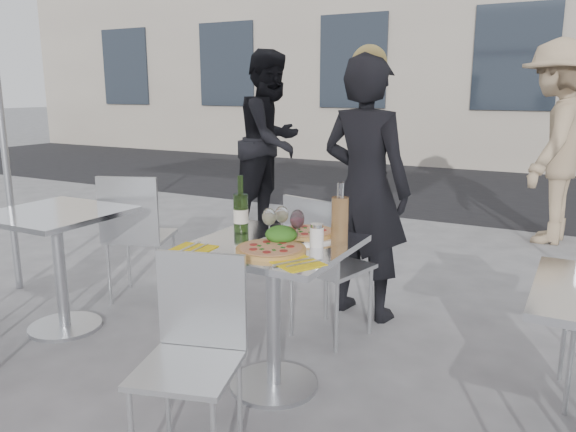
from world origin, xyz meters
The scene contains 22 objects.
ground centered at (0.00, 0.00, 0.00)m, with size 80.00×80.00×0.00m, color slate.
street_asphalt centered at (0.00, 6.50, 0.00)m, with size 24.00×5.00×0.00m, color black.
main_table centered at (0.00, 0.00, 0.54)m, with size 0.72×0.72×0.75m.
side_table_left centered at (-1.50, 0.00, 0.54)m, with size 0.72×0.72×0.75m.
chair_far centered at (-0.02, 0.61, 0.51)m, with size 0.48×0.49×0.87m.
chair_near centered at (-0.03, -0.59, 0.49)m, with size 0.47×0.47×0.82m.
side_chair_lfar centered at (-1.41, 0.57, 0.53)m, with size 0.54×0.54×0.90m.
woman_diner centered at (0.05, 1.11, 0.84)m, with size 0.61×0.40×1.67m, color black.
pedestrian_a centered at (-1.67, 2.91, 0.93)m, with size 0.90×0.70×1.86m, color black.
pedestrian_b centered at (0.98, 3.71, 0.96)m, with size 1.24×0.71×1.92m, color tan.
pizza_near centered at (0.06, -0.13, 0.76)m, with size 0.32×0.32×0.02m.
pizza_far centered at (0.10, 0.18, 0.77)m, with size 0.31×0.31×0.03m.
salad_plate centered at (0.04, 0.00, 0.79)m, with size 0.22×0.22×0.09m.
wine_bottle centered at (-0.23, 0.08, 0.86)m, with size 0.08×0.08×0.29m.
carafe centered at (0.28, 0.14, 0.87)m, with size 0.08×0.08×0.29m.
sugar_shaker centered at (0.21, 0.04, 0.80)m, with size 0.06×0.06×0.11m.
wineglass_white_a centered at (-0.04, 0.04, 0.86)m, with size 0.07×0.07×0.16m.
wineglass_white_b centered at (-0.01, 0.11, 0.86)m, with size 0.07×0.07×0.16m.
wineglass_red_a centered at (0.09, 0.07, 0.86)m, with size 0.07×0.07×0.16m.
wineglass_red_b centered at (0.11, 0.04, 0.86)m, with size 0.07×0.07×0.16m.
napkin_left centered at (-0.27, -0.27, 0.75)m, with size 0.20×0.20×0.01m.
napkin_right centered at (0.25, -0.23, 0.75)m, with size 0.24×0.24×0.01m.
Camera 1 is at (1.27, -2.23, 1.46)m, focal length 35.00 mm.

